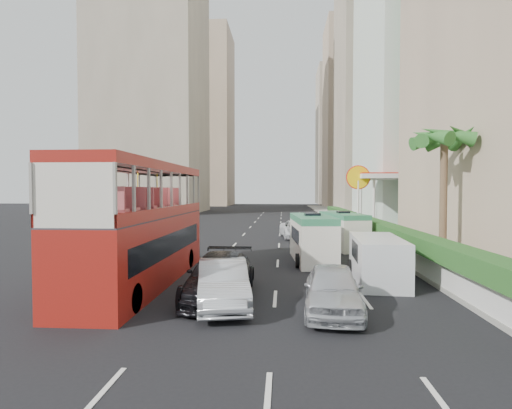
# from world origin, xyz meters

# --- Properties ---
(ground_plane) EXTENTS (200.00, 200.00, 0.00)m
(ground_plane) POSITION_xyz_m (0.00, 0.00, 0.00)
(ground_plane) COLOR black
(ground_plane) RESTS_ON ground
(double_decker_bus) EXTENTS (2.50, 11.00, 5.06)m
(double_decker_bus) POSITION_xyz_m (-6.00, 0.00, 2.53)
(double_decker_bus) COLOR maroon
(double_decker_bus) RESTS_ON ground
(car_silver_lane_a) EXTENTS (2.43, 4.83, 1.52)m
(car_silver_lane_a) POSITION_xyz_m (-2.16, -2.97, 0.00)
(car_silver_lane_a) COLOR silver
(car_silver_lane_a) RESTS_ON ground
(car_silver_lane_b) EXTENTS (2.13, 4.56, 1.51)m
(car_silver_lane_b) POSITION_xyz_m (1.48, -3.48, 0.00)
(car_silver_lane_b) COLOR silver
(car_silver_lane_b) RESTS_ON ground
(car_black) EXTENTS (2.22, 5.44, 1.58)m
(car_black) POSITION_xyz_m (-2.38, -2.07, 0.00)
(car_black) COLOR black
(car_black) RESTS_ON ground
(van_asset) EXTENTS (2.99, 5.40, 1.43)m
(van_asset) POSITION_xyz_m (1.01, 16.67, 0.00)
(van_asset) COLOR silver
(van_asset) RESTS_ON ground
(minibus_near) EXTENTS (2.35, 5.84, 2.53)m
(minibus_near) POSITION_xyz_m (1.49, 5.80, 1.27)
(minibus_near) COLOR silver
(minibus_near) RESTS_ON ground
(minibus_far) EXTENTS (2.79, 5.62, 2.38)m
(minibus_far) POSITION_xyz_m (3.96, 11.08, 1.19)
(minibus_far) COLOR silver
(minibus_far) RESTS_ON ground
(panel_van_near) EXTENTS (2.21, 4.87, 1.90)m
(panel_van_near) POSITION_xyz_m (3.93, 1.02, 0.95)
(panel_van_near) COLOR silver
(panel_van_near) RESTS_ON ground
(panel_van_far) EXTENTS (2.49, 5.11, 1.97)m
(panel_van_far) POSITION_xyz_m (4.06, 20.25, 0.98)
(panel_van_far) COLOR silver
(panel_van_far) RESTS_ON ground
(sidewalk) EXTENTS (6.00, 120.00, 0.18)m
(sidewalk) POSITION_xyz_m (9.00, 25.00, 0.09)
(sidewalk) COLOR #99968C
(sidewalk) RESTS_ON ground
(kerb_wall) EXTENTS (0.30, 44.00, 1.00)m
(kerb_wall) POSITION_xyz_m (6.20, 14.00, 0.68)
(kerb_wall) COLOR silver
(kerb_wall) RESTS_ON sidewalk
(hedge) EXTENTS (1.10, 44.00, 0.70)m
(hedge) POSITION_xyz_m (6.20, 14.00, 1.53)
(hedge) COLOR #2D6626
(hedge) RESTS_ON kerb_wall
(palm_tree) EXTENTS (0.36, 0.36, 6.40)m
(palm_tree) POSITION_xyz_m (7.80, 4.00, 3.38)
(palm_tree) COLOR brown
(palm_tree) RESTS_ON sidewalk
(shell_station) EXTENTS (6.50, 8.00, 5.50)m
(shell_station) POSITION_xyz_m (10.00, 23.00, 2.75)
(shell_station) COLOR silver
(shell_station) RESTS_ON ground
(tower_mid) EXTENTS (16.00, 16.00, 50.00)m
(tower_mid) POSITION_xyz_m (18.00, 58.00, 25.00)
(tower_mid) COLOR #B2A38C
(tower_mid) RESTS_ON ground
(tower_far_a) EXTENTS (14.00, 14.00, 44.00)m
(tower_far_a) POSITION_xyz_m (17.00, 82.00, 22.00)
(tower_far_a) COLOR tan
(tower_far_a) RESTS_ON ground
(tower_far_b) EXTENTS (14.00, 14.00, 40.00)m
(tower_far_b) POSITION_xyz_m (17.00, 104.00, 20.00)
(tower_far_b) COLOR #B2A38C
(tower_far_b) RESTS_ON ground
(tower_left_a) EXTENTS (18.00, 18.00, 52.00)m
(tower_left_a) POSITION_xyz_m (-24.00, 55.00, 26.00)
(tower_left_a) COLOR #B2A38C
(tower_left_a) RESTS_ON ground
(tower_left_b) EXTENTS (16.00, 16.00, 46.00)m
(tower_left_b) POSITION_xyz_m (-22.00, 90.00, 23.00)
(tower_left_b) COLOR tan
(tower_left_b) RESTS_ON ground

